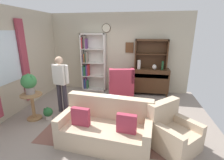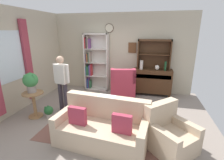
# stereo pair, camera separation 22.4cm
# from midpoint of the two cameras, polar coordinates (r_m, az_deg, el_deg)

# --- Properties ---
(ground_plane) EXTENTS (5.40, 4.60, 0.02)m
(ground_plane) POSITION_cam_midpoint_polar(r_m,az_deg,el_deg) (4.53, -0.41, -12.36)
(ground_plane) COLOR gray
(wall_back) EXTENTS (5.00, 0.09, 2.80)m
(wall_back) POSITION_cam_midpoint_polar(r_m,az_deg,el_deg) (6.10, 4.38, 9.29)
(wall_back) COLOR #BCB299
(wall_back) RESTS_ON ground_plane
(wall_left) EXTENTS (0.16, 4.20, 2.80)m
(wall_left) POSITION_cam_midpoint_polar(r_m,az_deg,el_deg) (5.20, -28.82, 5.90)
(wall_left) COLOR #BCB299
(wall_left) RESTS_ON ground_plane
(area_rug) EXTENTS (2.99, 2.15, 0.01)m
(area_rug) POSITION_cam_midpoint_polar(r_m,az_deg,el_deg) (4.23, 1.31, -14.42)
(area_rug) COLOR brown
(area_rug) RESTS_ON ground_plane
(bookshelf) EXTENTS (0.90, 0.30, 2.10)m
(bookshelf) POSITION_cam_midpoint_polar(r_m,az_deg,el_deg) (6.21, -5.12, 6.05)
(bookshelf) COLOR silver
(bookshelf) RESTS_ON ground_plane
(sideboard) EXTENTS (1.30, 0.45, 0.92)m
(sideboard) POSITION_cam_midpoint_polar(r_m,az_deg,el_deg) (5.95, 14.76, -0.26)
(sideboard) COLOR #422816
(sideboard) RESTS_ON ground_plane
(sideboard_hutch) EXTENTS (1.10, 0.26, 1.00)m
(sideboard_hutch) POSITION_cam_midpoint_polar(r_m,az_deg,el_deg) (5.85, 15.51, 9.94)
(sideboard_hutch) COLOR #422816
(sideboard_hutch) RESTS_ON sideboard
(vase_tall) EXTENTS (0.11, 0.11, 0.30)m
(vase_tall) POSITION_cam_midpoint_polar(r_m,az_deg,el_deg) (5.73, 11.28, 5.16)
(vase_tall) COLOR beige
(vase_tall) RESTS_ON sideboard
(vase_round) EXTENTS (0.15, 0.15, 0.17)m
(vase_round) POSITION_cam_midpoint_polar(r_m,az_deg,el_deg) (5.77, 16.42, 4.18)
(vase_round) COLOR beige
(vase_round) RESTS_ON sideboard
(bottle_wine) EXTENTS (0.07, 0.07, 0.31)m
(bottle_wine) POSITION_cam_midpoint_polar(r_m,az_deg,el_deg) (5.75, 19.07, 4.60)
(bottle_wine) COLOR #194223
(bottle_wine) RESTS_ON sideboard
(couch_floral) EXTENTS (1.87, 1.02, 0.90)m
(couch_floral) POSITION_cam_midpoint_polar(r_m,az_deg,el_deg) (3.45, -1.40, -16.34)
(couch_floral) COLOR #C6AD8E
(couch_floral) RESTS_ON ground_plane
(armchair_floral) EXTENTS (1.08, 1.08, 0.88)m
(armchair_floral) POSITION_cam_midpoint_polar(r_m,az_deg,el_deg) (3.49, 21.13, -17.55)
(armchair_floral) COLOR #C6AD8E
(armchair_floral) RESTS_ON ground_plane
(wingback_chair) EXTENTS (0.94, 0.95, 1.05)m
(wingback_chair) POSITION_cam_midpoint_polar(r_m,az_deg,el_deg) (5.47, 4.85, -2.62)
(wingback_chair) COLOR #A33347
(wingback_chair) RESTS_ON ground_plane
(plant_stand) EXTENTS (0.52, 0.52, 0.68)m
(plant_stand) POSITION_cam_midpoint_polar(r_m,az_deg,el_deg) (4.71, -24.19, -6.97)
(plant_stand) COLOR #997047
(plant_stand) RESTS_ON ground_plane
(potted_plant_large) EXTENTS (0.37, 0.37, 0.51)m
(potted_plant_large) POSITION_cam_midpoint_polar(r_m,az_deg,el_deg) (4.57, -25.16, -0.36)
(potted_plant_large) COLOR gray
(potted_plant_large) RESTS_ON plant_stand
(potted_plant_small) EXTENTS (0.23, 0.23, 0.32)m
(potted_plant_small) POSITION_cam_midpoint_polar(r_m,az_deg,el_deg) (4.61, -19.80, -10.10)
(potted_plant_small) COLOR beige
(potted_plant_small) RESTS_ON ground_plane
(person_reading) EXTENTS (0.53, 0.27, 1.56)m
(person_reading) POSITION_cam_midpoint_polar(r_m,az_deg,el_deg) (4.63, -15.69, -0.00)
(person_reading) COLOR #38333D
(person_reading) RESTS_ON ground_plane
(coffee_table) EXTENTS (0.80, 0.50, 0.42)m
(coffee_table) POSITION_cam_midpoint_polar(r_m,az_deg,el_deg) (4.21, 2.73, -9.17)
(coffee_table) COLOR #422816
(coffee_table) RESTS_ON ground_plane
(book_stack) EXTENTS (0.18, 0.14, 0.04)m
(book_stack) POSITION_cam_midpoint_polar(r_m,az_deg,el_deg) (4.15, 2.94, -8.22)
(book_stack) COLOR #284C8C
(book_stack) RESTS_ON coffee_table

